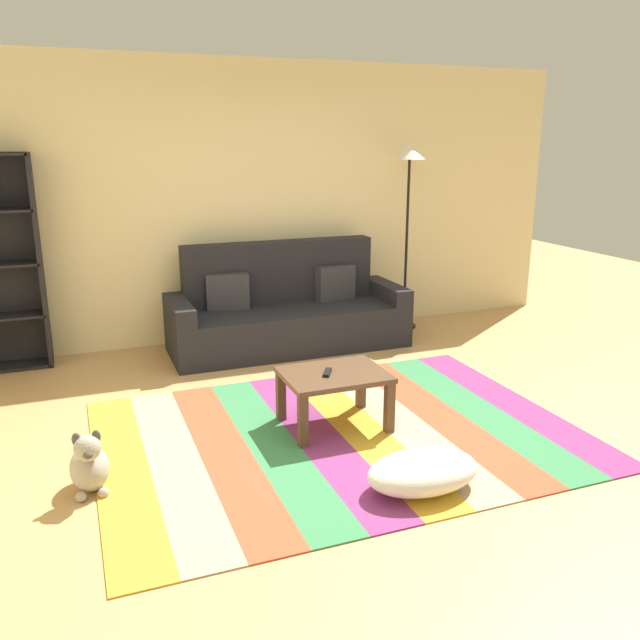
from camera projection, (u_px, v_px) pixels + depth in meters
The scene contains 9 objects.
ground_plane at pixel (357, 432), 4.50m from camera, with size 14.00×14.00×0.00m, color tan.
back_wall at pixel (253, 203), 6.43m from camera, with size 6.80×0.10×2.70m, color beige.
rug at pixel (339, 433), 4.46m from camera, with size 3.20×2.35×0.01m.
couch at pixel (287, 313), 6.28m from camera, with size 2.26×0.80×1.00m.
coffee_table at pixel (334, 382), 4.50m from camera, with size 0.71×0.55×0.39m.
pouf at pixel (423, 472), 3.72m from camera, with size 0.68×0.43×0.22m, color white.
dog at pixel (89, 465), 3.71m from camera, with size 0.22×0.35×0.40m.
standing_lamp at pixel (409, 177), 6.59m from camera, with size 0.32×0.32×1.90m.
tv_remote at pixel (327, 372), 4.45m from camera, with size 0.04×0.15×0.02m, color black.
Camera 1 is at (-1.73, -3.75, 1.96)m, focal length 36.43 mm.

